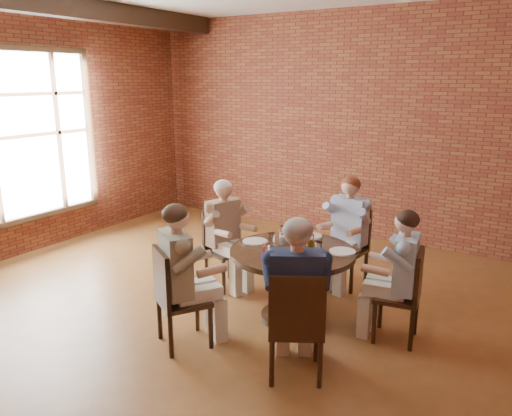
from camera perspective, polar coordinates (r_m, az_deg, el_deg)
The scene contains 26 objects.
floor at distance 5.39m, azimuth -7.00°, elevation -12.02°, with size 7.00×7.00×0.00m, color brown.
wall_back at distance 7.88m, azimuth 8.95°, elevation 9.29°, with size 7.00×7.00×0.00m, color brown.
ceiling_beam at distance 6.72m, azimuth -25.67°, elevation 20.65°, with size 0.22×6.90×0.26m, color #311E10.
window at distance 7.53m, azimuth -24.79°, elevation 7.52°, with size 0.10×2.16×2.36m.
dining_table at distance 5.08m, azimuth 4.17°, elevation -7.15°, with size 1.26×1.26×0.75m.
chair_a at distance 4.87m, azimuth 16.75°, elevation -9.18°, with size 0.45×0.45×0.90m.
diner_a at distance 4.83m, azimuth 15.97°, elevation -7.54°, with size 0.49×0.60×1.27m, color teal, non-canonical shape.
chair_b at distance 6.06m, azimuth 10.67°, elevation -3.96°, with size 0.46×0.46×0.93m.
diner_b at distance 5.94m, azimuth 10.36°, elevation -2.76°, with size 0.52×0.64×1.31m, color #A0ABCC, non-canonical shape.
chair_c at distance 5.93m, azimuth -3.88°, elevation -4.21°, with size 0.50×0.50×0.91m.
diner_c at distance 5.83m, azimuth -3.45°, elevation -3.05°, with size 0.50×0.61×1.28m, color brown, non-canonical shape.
chair_d at distance 4.64m, azimuth -9.33°, elevation -9.71°, with size 0.60×0.60×0.95m.
diner_d at distance 4.60m, azimuth -8.36°, elevation -7.70°, with size 0.54×0.66×1.35m, color #9F917D, non-canonical shape.
chair_e at distance 4.10m, azimuth 4.61°, elevation -12.89°, with size 0.60×0.60×0.96m.
diner_e at distance 4.11m, azimuth 4.61°, elevation -10.24°, with size 0.55×0.68×1.37m, color #172240, non-canonical shape.
plate_a at distance 4.99m, azimuth 9.85°, elevation -4.92°, with size 0.26×0.26×0.01m, color white.
plate_b at distance 5.42m, azimuth 6.20°, elevation -3.19°, with size 0.26×0.26×0.01m, color white.
plate_c at distance 5.22m, azimuth -0.12°, elevation -3.83°, with size 0.26×0.26×0.01m, color white.
plate_d at distance 4.64m, azimuth 3.78°, elevation -6.27°, with size 0.26×0.26×0.01m, color white.
glass_a at distance 4.83m, azimuth 7.21°, elevation -4.68°, with size 0.07×0.07×0.14m, color white.
glass_b at distance 5.04m, azimuth 6.27°, elevation -3.82°, with size 0.07×0.07×0.14m, color white.
glass_c at distance 5.31m, azimuth 3.16°, elevation -2.80°, with size 0.07×0.07×0.14m, color white.
glass_d at distance 5.13m, azimuth 3.08°, elevation -3.43°, with size 0.07×0.07×0.14m, color white.
glass_e at distance 5.06m, azimuth 1.76°, elevation -3.69°, with size 0.07×0.07×0.14m, color white.
glass_f at distance 4.73m, azimuth 1.10°, elevation -4.99°, with size 0.07×0.07×0.14m, color white.
smartphone at distance 4.62m, azimuth 6.72°, elevation -6.44°, with size 0.08×0.15×0.01m, color black.
Camera 1 is at (3.08, -3.72, 2.41)m, focal length 35.00 mm.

